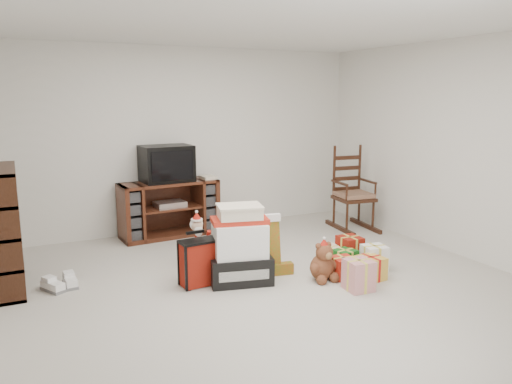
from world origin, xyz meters
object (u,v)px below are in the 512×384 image
at_px(gift_pile, 240,249).
at_px(red_suitcase, 199,263).
at_px(teddy_bear, 323,264).
at_px(tv_stand, 169,209).
at_px(bookshelf, 2,231).
at_px(rocking_chair, 351,199).
at_px(gift_cluster, 352,261).
at_px(sneaker_pair, 62,284).
at_px(mrs_claus_figurine, 197,244).
at_px(crt_television, 167,164).
at_px(santa_figurine, 256,237).

height_order(gift_pile, red_suitcase, gift_pile).
xyz_separation_m(gift_pile, red_suitcase, (-0.41, 0.07, -0.10)).
bearing_deg(gift_pile, teddy_bear, -10.00).
distance_m(tv_stand, bookshelf, 2.26).
distance_m(rocking_chair, gift_cluster, 1.85).
distance_m(bookshelf, sneaker_pair, 0.76).
bearing_deg(bookshelf, rocking_chair, 4.93).
bearing_deg(rocking_chair, gift_cluster, -119.32).
height_order(mrs_claus_figurine, sneaker_pair, mrs_claus_figurine).
bearing_deg(mrs_claus_figurine, tv_stand, 87.68).
distance_m(gift_pile, sneaker_pair, 1.77).
relative_size(rocking_chair, crt_television, 1.80).
relative_size(tv_stand, bookshelf, 1.11).
distance_m(tv_stand, mrs_claus_figurine, 1.27).
height_order(red_suitcase, gift_cluster, red_suitcase).
bearing_deg(crt_television, red_suitcase, -100.42).
xyz_separation_m(santa_figurine, sneaker_pair, (-2.16, -0.11, -0.17)).
distance_m(bookshelf, gift_pile, 2.30).
distance_m(rocking_chair, mrs_claus_figurine, 2.54).
bearing_deg(crt_television, gift_pile, -88.35).
relative_size(gift_pile, teddy_bear, 1.98).
bearing_deg(tv_stand, mrs_claus_figurine, -96.63).
height_order(mrs_claus_figurine, gift_cluster, mrs_claus_figurine).
xyz_separation_m(tv_stand, rocking_chair, (2.42, -0.73, 0.04)).
height_order(teddy_bear, mrs_claus_figurine, mrs_claus_figurine).
xyz_separation_m(mrs_claus_figurine, sneaker_pair, (-1.44, -0.10, -0.18)).
xyz_separation_m(tv_stand, mrs_claus_figurine, (-0.05, -1.26, -0.14)).
xyz_separation_m(bookshelf, sneaker_pair, (0.48, -0.26, -0.53)).
height_order(gift_pile, mrs_claus_figurine, gift_pile).
distance_m(tv_stand, rocking_chair, 2.53).
bearing_deg(sneaker_pair, red_suitcase, -41.23).
bearing_deg(crt_television, sneaker_pair, -140.18).
bearing_deg(teddy_bear, sneaker_pair, 159.50).
height_order(bookshelf, gift_cluster, bookshelf).
bearing_deg(mrs_claus_figurine, teddy_bear, -45.44).
relative_size(bookshelf, gift_pile, 1.54).
relative_size(mrs_claus_figurine, gift_cluster, 0.56).
distance_m(gift_cluster, crt_television, 2.76).
xyz_separation_m(tv_stand, crt_television, (-0.01, 0.02, 0.61)).
xyz_separation_m(tv_stand, bookshelf, (-1.96, -1.10, 0.20)).
relative_size(bookshelf, gift_cluster, 1.12).
height_order(red_suitcase, santa_figurine, santa_figurine).
height_order(tv_stand, teddy_bear, tv_stand).
relative_size(rocking_chair, gift_pile, 1.57).
xyz_separation_m(gift_cluster, crt_television, (-1.37, 2.24, 0.85)).
distance_m(gift_pile, red_suitcase, 0.43).
xyz_separation_m(rocking_chair, crt_television, (-2.43, 0.75, 0.56)).
xyz_separation_m(sneaker_pair, crt_television, (1.48, 1.39, 0.93)).
xyz_separation_m(sneaker_pair, gift_cluster, (2.84, -0.85, 0.08)).
bearing_deg(tv_stand, crt_television, 108.67).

